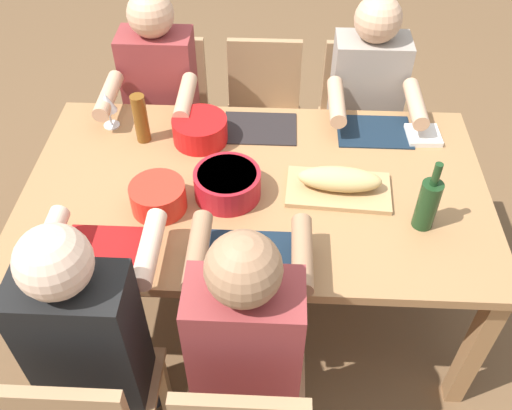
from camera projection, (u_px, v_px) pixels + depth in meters
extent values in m
plane|color=brown|center=(256.00, 296.00, 2.72)|extent=(8.00, 8.00, 0.00)
cube|color=#9E7044|center=(256.00, 189.00, 2.21)|extent=(1.82, 1.05, 0.04)
cube|color=#9E7044|center=(431.00, 185.00, 2.77)|extent=(0.07, 0.07, 0.70)
cube|color=#9E7044|center=(93.00, 174.00, 2.83)|extent=(0.07, 0.07, 0.70)
cube|color=#9E7044|center=(474.00, 351.00, 2.12)|extent=(0.07, 0.07, 0.70)
cube|color=#9E7044|center=(33.00, 333.00, 2.17)|extent=(0.07, 0.07, 0.70)
cube|color=#A87F56|center=(98.00, 399.00, 1.89)|extent=(0.40, 0.40, 0.03)
cube|color=#A87F56|center=(77.00, 383.00, 2.17)|extent=(0.04, 0.04, 0.42)
cube|color=#A87F56|center=(164.00, 386.00, 2.16)|extent=(0.04, 0.04, 0.42)
cylinder|color=#2D2D38|center=(103.00, 370.00, 2.20)|extent=(0.11, 0.11, 0.45)
cylinder|color=#2D2D38|center=(143.00, 372.00, 2.19)|extent=(0.11, 0.11, 0.45)
cube|color=black|center=(84.00, 338.00, 1.73)|extent=(0.34, 0.20, 0.55)
cylinder|color=beige|center=(47.00, 245.00, 1.84)|extent=(0.07, 0.30, 0.07)
cylinder|color=beige|center=(149.00, 248.00, 1.83)|extent=(0.07, 0.30, 0.07)
sphere|color=beige|center=(54.00, 262.00, 1.47)|extent=(0.21, 0.21, 0.21)
cube|color=#A87F56|center=(169.00, 126.00, 2.97)|extent=(0.40, 0.40, 0.03)
cube|color=#A87F56|center=(170.00, 73.00, 2.95)|extent=(0.38, 0.04, 0.40)
cube|color=#A87F56|center=(200.00, 180.00, 3.00)|extent=(0.04, 0.04, 0.42)
cube|color=#A87F56|center=(137.00, 178.00, 3.01)|extent=(0.04, 0.04, 0.42)
cube|color=#A87F56|center=(207.00, 141.00, 3.24)|extent=(0.04, 0.04, 0.42)
cube|color=#A87F56|center=(149.00, 139.00, 3.25)|extent=(0.04, 0.04, 0.42)
cylinder|color=#2D2D38|center=(182.00, 184.00, 2.96)|extent=(0.11, 0.11, 0.45)
cylinder|color=#2D2D38|center=(152.00, 183.00, 2.96)|extent=(0.11, 0.11, 0.45)
cube|color=maroon|center=(160.00, 86.00, 2.72)|extent=(0.34, 0.20, 0.55)
cylinder|color=tan|center=(185.00, 97.00, 2.44)|extent=(0.07, 0.30, 0.07)
cylinder|color=tan|center=(108.00, 95.00, 2.45)|extent=(0.07, 0.30, 0.07)
sphere|color=tan|center=(150.00, 14.00, 2.46)|extent=(0.21, 0.21, 0.21)
cube|color=#A87F56|center=(358.00, 131.00, 2.93)|extent=(0.40, 0.40, 0.03)
cube|color=#A87F56|center=(360.00, 78.00, 2.91)|extent=(0.38, 0.04, 0.40)
cube|color=#A87F56|center=(387.00, 186.00, 2.97)|extent=(0.04, 0.04, 0.42)
cube|color=#A87F56|center=(323.00, 184.00, 2.98)|extent=(0.04, 0.04, 0.42)
cube|color=#A87F56|center=(380.00, 146.00, 3.21)|extent=(0.04, 0.04, 0.42)
cube|color=#A87F56|center=(321.00, 144.00, 3.22)|extent=(0.04, 0.04, 0.42)
cylinder|color=#2D2D38|center=(371.00, 190.00, 2.93)|extent=(0.11, 0.11, 0.45)
cylinder|color=#2D2D38|center=(341.00, 189.00, 2.93)|extent=(0.11, 0.11, 0.45)
cube|color=gray|center=(366.00, 91.00, 2.69)|extent=(0.34, 0.20, 0.55)
cylinder|color=tan|center=(416.00, 104.00, 2.41)|extent=(0.07, 0.30, 0.07)
cylinder|color=tan|center=(337.00, 101.00, 2.42)|extent=(0.07, 0.30, 0.07)
sphere|color=tan|center=(378.00, 19.00, 2.43)|extent=(0.21, 0.21, 0.21)
cube|color=#A87F56|center=(245.00, 406.00, 1.87)|extent=(0.40, 0.40, 0.03)
cube|color=#A87F56|center=(205.00, 388.00, 2.16)|extent=(0.04, 0.04, 0.42)
cube|color=#A87F56|center=(293.00, 392.00, 2.14)|extent=(0.04, 0.04, 0.42)
cylinder|color=#2D2D38|center=(229.00, 376.00, 2.18)|extent=(0.11, 0.11, 0.45)
cylinder|color=#2D2D38|center=(270.00, 378.00, 2.17)|extent=(0.11, 0.11, 0.45)
cube|color=maroon|center=(245.00, 345.00, 1.71)|extent=(0.34, 0.20, 0.55)
cylinder|color=#9E7251|center=(198.00, 250.00, 1.82)|extent=(0.07, 0.30, 0.07)
cylinder|color=#9E7251|center=(302.00, 254.00, 1.81)|extent=(0.07, 0.30, 0.07)
sphere|color=#9E7251|center=(243.00, 269.00, 1.45)|extent=(0.21, 0.21, 0.21)
cube|color=#A87F56|center=(263.00, 129.00, 2.95)|extent=(0.40, 0.40, 0.03)
cube|color=#A87F56|center=(264.00, 75.00, 2.93)|extent=(0.38, 0.04, 0.40)
cube|color=#A87F56|center=(293.00, 183.00, 2.98)|extent=(0.04, 0.04, 0.42)
cube|color=#A87F56|center=(230.00, 181.00, 3.00)|extent=(0.04, 0.04, 0.42)
cube|color=#A87F56|center=(293.00, 143.00, 3.22)|extent=(0.04, 0.04, 0.42)
cube|color=#A87F56|center=(234.00, 141.00, 3.24)|extent=(0.04, 0.04, 0.42)
cylinder|color=#B21923|center=(227.00, 184.00, 2.12)|extent=(0.25, 0.25, 0.11)
cylinder|color=beige|center=(227.00, 177.00, 2.10)|extent=(0.22, 0.22, 0.04)
cylinder|color=red|center=(200.00, 130.00, 2.36)|extent=(0.23, 0.23, 0.11)
cylinder|color=#2D7028|center=(199.00, 123.00, 2.34)|extent=(0.20, 0.20, 0.04)
cylinder|color=red|center=(158.00, 197.00, 2.07)|extent=(0.21, 0.21, 0.11)
cylinder|color=#669E33|center=(157.00, 190.00, 2.05)|extent=(0.18, 0.18, 0.04)
cube|color=tan|center=(338.00, 190.00, 2.16)|extent=(0.41, 0.24, 0.02)
ellipsoid|color=tan|center=(340.00, 179.00, 2.13)|extent=(0.33, 0.13, 0.09)
cylinder|color=#193819|center=(427.00, 205.00, 1.98)|extent=(0.08, 0.08, 0.20)
cylinder|color=#193819|center=(437.00, 174.00, 1.87)|extent=(0.03, 0.03, 0.09)
cylinder|color=brown|center=(141.00, 119.00, 2.32)|extent=(0.06, 0.06, 0.22)
cylinder|color=silver|center=(112.00, 125.00, 2.47)|extent=(0.07, 0.07, 0.01)
cylinder|color=silver|center=(110.00, 118.00, 2.44)|extent=(0.01, 0.01, 0.07)
cone|color=silver|center=(107.00, 102.00, 2.38)|extent=(0.08, 0.08, 0.08)
cube|color=maroon|center=(109.00, 250.00, 1.95)|extent=(0.32, 0.23, 0.01)
cube|color=#142333|center=(374.00, 132.00, 2.44)|extent=(0.32, 0.23, 0.01)
cube|color=#142333|center=(251.00, 256.00, 1.94)|extent=(0.32, 0.23, 0.01)
cube|color=black|center=(260.00, 128.00, 2.45)|extent=(0.32, 0.23, 0.01)
cube|color=white|center=(423.00, 135.00, 2.40)|extent=(0.15, 0.15, 0.02)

